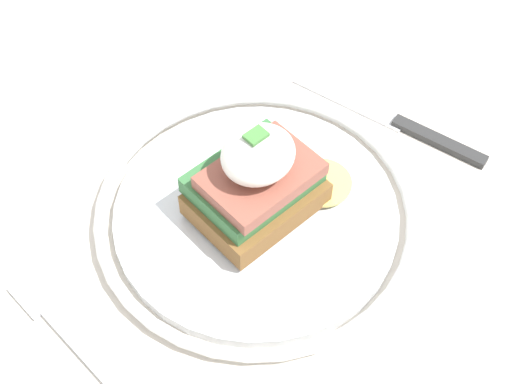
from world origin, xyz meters
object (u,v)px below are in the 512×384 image
object	(u,v)px
sandwich	(258,181)
fork	(72,339)
knife	(402,125)
plate	(256,212)

from	to	relation	value
sandwich	fork	distance (m)	0.18
knife	sandwich	bearing A→B (deg)	175.25
plate	sandwich	distance (m)	0.04
plate	sandwich	bearing A→B (deg)	-33.10
plate	sandwich	world-z (taller)	sandwich
knife	fork	bearing A→B (deg)	176.03
fork	sandwich	bearing A→B (deg)	-3.24
plate	sandwich	xyz separation A→B (m)	(0.00, -0.00, 0.04)
plate	knife	world-z (taller)	plate
plate	knife	xyz separation A→B (m)	(0.17, -0.01, -0.01)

